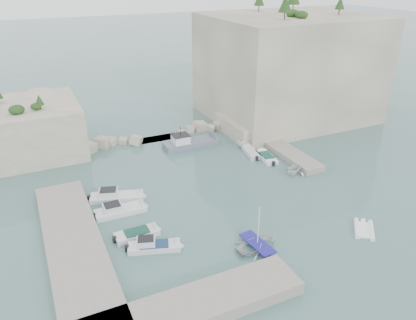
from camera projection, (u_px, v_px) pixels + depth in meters
name	position (u px, v px, depth m)	size (l,w,h in m)	color
ground	(231.00, 205.00, 45.22)	(400.00, 400.00, 0.00)	slate
cliff_east	(288.00, 67.00, 69.14)	(26.00, 22.00, 17.00)	beige
cliff_terrace	(250.00, 125.00, 64.36)	(8.00, 10.00, 2.50)	beige
outcrop_west	(21.00, 130.00, 56.47)	(16.00, 14.00, 7.00)	beige
quay_west	(75.00, 247.00, 37.66)	(5.00, 24.00, 1.10)	#9E9689
quay_south	(192.00, 307.00, 30.95)	(18.00, 4.00, 1.10)	#9E9689
ledge_east	(281.00, 148.00, 58.39)	(3.00, 16.00, 0.80)	#9E9689
breakwater	(158.00, 134.00, 62.50)	(28.00, 3.00, 1.40)	beige
motorboat_c	(137.00, 236.00, 40.02)	(4.72, 1.72, 0.70)	silver
motorboat_d	(154.00, 249.00, 38.20)	(5.36, 1.59, 1.40)	silver
motorboat_a	(117.00, 199.00, 46.44)	(6.55, 1.95, 1.40)	silver
motorboat_b	(121.00, 213.00, 43.81)	(5.96, 1.95, 1.40)	silver
rowboat	(257.00, 247.00, 38.44)	(3.16, 4.43, 0.92)	silver
inflatable_dinghy	(364.00, 231.00, 40.84)	(3.60, 1.75, 0.44)	white
tender_east_a	(294.00, 173.00, 52.22)	(2.84, 3.29, 1.74)	white
tender_east_b	(266.00, 159.00, 56.12)	(4.88, 1.66, 0.70)	white
tender_east_c	(251.00, 154.00, 57.55)	(4.74, 1.53, 0.70)	silver
tender_east_d	(250.00, 146.00, 60.02)	(1.63, 4.33, 1.67)	white
work_boat	(191.00, 146.00, 60.10)	(8.90, 2.63, 2.20)	slate
rowboat_mast	(259.00, 225.00, 37.34)	(0.10, 0.10, 4.20)	white
vegetation	(260.00, 9.00, 64.24)	(53.48, 13.88, 13.40)	#1E4219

